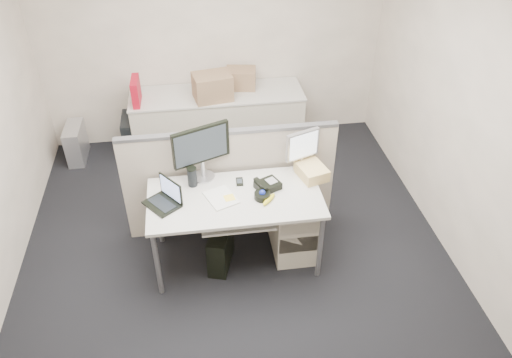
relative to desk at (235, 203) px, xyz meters
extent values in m
cube|color=black|center=(0.00, 0.00, -0.67)|extent=(4.00, 4.50, 0.01)
cube|color=beige|center=(0.00, 2.25, 0.69)|extent=(4.00, 0.02, 2.70)
cube|color=beige|center=(2.00, 0.00, 0.69)|extent=(0.02, 4.50, 2.70)
cube|color=#AFACA5|center=(0.00, 0.00, 0.05)|extent=(1.50, 0.75, 0.03)
cylinder|color=slate|center=(-0.70, -0.33, -0.31)|extent=(0.04, 0.04, 0.70)
cylinder|color=slate|center=(-0.70, 0.33, -0.31)|extent=(0.04, 0.04, 0.70)
cylinder|color=slate|center=(0.70, -0.33, -0.31)|extent=(0.04, 0.04, 0.70)
cylinder|color=slate|center=(0.70, 0.33, -0.31)|extent=(0.04, 0.04, 0.70)
cube|color=#AFACA5|center=(0.00, -0.18, -0.04)|extent=(0.62, 0.32, 0.02)
cube|color=beige|center=(0.55, 0.05, -0.34)|extent=(0.40, 0.55, 0.65)
cube|color=#A99D8E|center=(0.00, 0.45, -0.11)|extent=(2.00, 0.06, 1.10)
cube|color=beige|center=(0.00, 1.93, -0.30)|extent=(2.00, 0.60, 0.72)
cube|color=black|center=(-0.25, 0.32, 0.33)|extent=(0.56, 0.38, 0.53)
cube|color=#B7B7BC|center=(0.65, 0.32, 0.26)|extent=(0.36, 0.27, 0.40)
cube|color=black|center=(-0.62, -0.02, 0.17)|extent=(0.35, 0.36, 0.22)
cylinder|color=black|center=(0.23, -0.05, 0.09)|extent=(0.16, 0.16, 0.05)
cube|color=black|center=(0.30, 0.08, 0.10)|extent=(0.25, 0.23, 0.06)
cube|color=silver|center=(-0.12, 0.00, 0.07)|extent=(0.31, 0.35, 0.01)
cube|color=yellow|center=(-0.05, -0.02, 0.07)|extent=(0.11, 0.11, 0.01)
cylinder|color=black|center=(-0.35, 0.22, 0.15)|extent=(0.10, 0.10, 0.17)
ellipsoid|color=yellow|center=(0.28, -0.10, 0.09)|extent=(0.15, 0.17, 0.04)
cube|color=black|center=(0.06, 0.20, 0.07)|extent=(0.07, 0.12, 0.02)
cube|color=#DFB776|center=(0.72, 0.20, 0.12)|extent=(0.29, 0.33, 0.11)
cube|color=black|center=(-0.05, -0.14, -0.02)|extent=(0.45, 0.28, 0.02)
cube|color=black|center=(-0.15, -0.05, -0.47)|extent=(0.28, 0.45, 0.39)
cube|color=black|center=(-1.05, 2.03, -0.44)|extent=(0.19, 0.48, 0.45)
cube|color=#B7B7BC|center=(-1.70, 1.93, -0.45)|extent=(0.19, 0.46, 0.43)
cube|color=#8D7052|center=(-0.05, 1.81, 0.21)|extent=(0.47, 0.38, 0.31)
cube|color=#8D7052|center=(0.30, 2.05, 0.18)|extent=(0.38, 0.32, 0.25)
cube|color=#AC0E20|center=(-0.90, 1.83, 0.21)|extent=(0.08, 0.33, 0.31)
camera|label=1|loc=(-0.30, -3.33, 2.76)|focal=35.00mm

